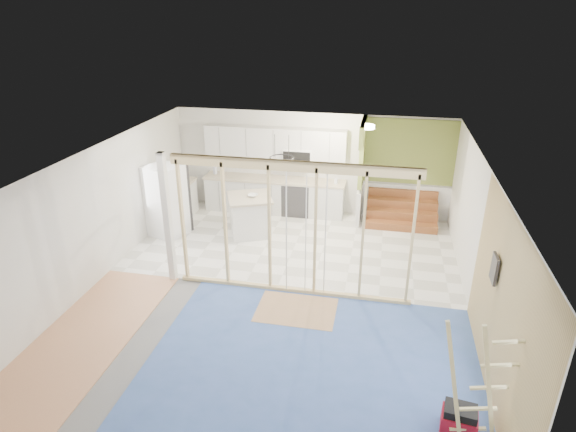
% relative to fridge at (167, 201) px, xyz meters
% --- Properties ---
extents(room, '(7.01, 8.01, 2.61)m').
position_rel_fridge_xyz_m(room, '(3.03, -1.87, 0.45)').
color(room, slate).
rests_on(room, ground).
extents(floor_overlays, '(7.00, 8.00, 0.03)m').
position_rel_fridge_xyz_m(floor_overlays, '(3.10, -1.81, -0.84)').
color(floor_overlays, white).
rests_on(floor_overlays, room).
extents(stud_frame, '(4.66, 0.14, 2.60)m').
position_rel_fridge_xyz_m(stud_frame, '(2.81, -1.87, 0.73)').
color(stud_frame, tan).
rests_on(stud_frame, room).
extents(base_cabinets, '(4.45, 2.24, 0.93)m').
position_rel_fridge_xyz_m(base_cabinets, '(1.42, 1.49, -0.38)').
color(base_cabinets, silver).
rests_on(base_cabinets, room).
extents(upper_cabinets, '(3.60, 0.41, 0.85)m').
position_rel_fridge_xyz_m(upper_cabinets, '(2.19, 1.94, 0.97)').
color(upper_cabinets, silver).
rests_on(upper_cabinets, room).
extents(green_partition, '(2.25, 1.51, 2.60)m').
position_rel_fridge_xyz_m(green_partition, '(5.07, 1.79, 0.09)').
color(green_partition, olive).
rests_on(green_partition, room).
extents(pot_rack, '(0.52, 0.52, 0.72)m').
position_rel_fridge_xyz_m(pot_rack, '(2.72, 0.02, 1.15)').
color(pot_rack, black).
rests_on(pot_rack, room).
extents(sheathing_panel, '(0.02, 4.00, 2.60)m').
position_rel_fridge_xyz_m(sheathing_panel, '(6.51, -3.87, 0.45)').
color(sheathing_panel, tan).
rests_on(sheathing_panel, room).
extents(electrical_panel, '(0.04, 0.30, 0.40)m').
position_rel_fridge_xyz_m(electrical_panel, '(6.46, -3.27, 0.80)').
color(electrical_panel, '#353439').
rests_on(electrical_panel, room).
extents(ceiling_light, '(0.32, 0.32, 0.08)m').
position_rel_fridge_xyz_m(ceiling_light, '(4.43, 1.13, 1.69)').
color(ceiling_light, '#FFEABF').
rests_on(ceiling_light, room).
extents(fridge, '(0.94, 0.91, 1.70)m').
position_rel_fridge_xyz_m(fridge, '(0.00, 0.00, 0.00)').
color(fridge, white).
rests_on(fridge, room).
extents(island, '(1.28, 1.28, 0.95)m').
position_rel_fridge_xyz_m(island, '(1.87, 0.41, -0.38)').
color(island, silver).
rests_on(island, room).
extents(bowl, '(0.24, 0.24, 0.06)m').
position_rel_fridge_xyz_m(bowl, '(1.95, 0.43, 0.13)').
color(bowl, silver).
rests_on(bowl, island).
extents(soap_bottle_a, '(0.12, 0.13, 0.29)m').
position_rel_fridge_xyz_m(soap_bottle_a, '(0.53, 1.87, 0.22)').
color(soap_bottle_a, silver).
rests_on(soap_bottle_a, base_cabinets).
extents(soap_bottle_b, '(0.10, 0.10, 0.19)m').
position_rel_fridge_xyz_m(soap_bottle_b, '(3.73, 1.77, 0.17)').
color(soap_bottle_b, white).
rests_on(soap_bottle_b, base_cabinets).
extents(toolbox, '(0.48, 0.39, 0.41)m').
position_rel_fridge_xyz_m(toolbox, '(6.03, -4.68, -0.65)').
color(toolbox, maroon).
rests_on(toolbox, room).
extents(ladder, '(0.95, 0.05, 1.77)m').
position_rel_fridge_xyz_m(ladder, '(6.10, -4.83, 0.05)').
color(ladder, '#D9C884').
rests_on(ladder, room).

